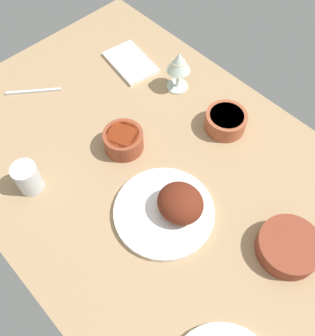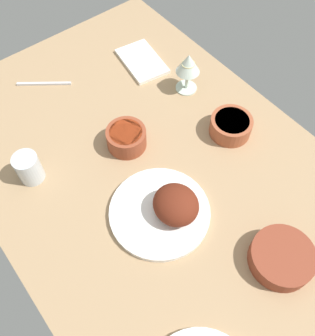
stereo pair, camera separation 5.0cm
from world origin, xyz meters
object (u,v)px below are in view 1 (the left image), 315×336
object	(u,v)px
bowl_onions	(289,246)
folded_napkin	(131,62)
bowl_sauce	(123,140)
bowl_potatoes	(226,121)
water_tumbler	(28,178)
plate_center_main	(172,208)
wine_glass	(179,64)
fork_loose	(34,91)

from	to	relation	value
bowl_onions	folded_napkin	size ratio (longest dim) A/B	0.84
folded_napkin	bowl_sauce	bearing A→B (deg)	135.65
bowl_potatoes	folded_napkin	xyz separation A→B (cm)	(40.80, 2.47, -2.45)
water_tumbler	folded_napkin	world-z (taller)	water_tumbler
bowl_potatoes	water_tumbler	xyz separation A→B (cm)	(22.97, 54.54, 1.43)
bowl_sauce	folded_napkin	bearing A→B (deg)	-44.35
plate_center_main	wine_glass	world-z (taller)	wine_glass
fork_loose	bowl_potatoes	bearing A→B (deg)	160.46
bowl_sauce	folded_napkin	xyz separation A→B (cm)	(25.28, -24.72, -2.74)
bowl_onions	wine_glass	distance (cm)	62.45
plate_center_main	water_tumbler	distance (cm)	39.49
wine_glass	water_tumbler	world-z (taller)	wine_glass
wine_glass	bowl_sauce	bearing A→B (deg)	102.58
plate_center_main	wine_glass	xyz separation A→B (cm)	(31.45, -33.68, 6.91)
bowl_sauce	folded_napkin	size ratio (longest dim) A/B	0.62
wine_glass	water_tumbler	distance (cm)	56.34
bowl_onions	fork_loose	distance (cm)	90.73
plate_center_main	bowl_sauce	xyz separation A→B (cm)	(25.04, -4.97, 0.32)
bowl_sauce	fork_loose	world-z (taller)	bowl_sauce
plate_center_main	water_tumbler	size ratio (longest dim) A/B	2.99
bowl_onions	bowl_potatoes	xyz separation A→B (cm)	(36.74, -18.63, 0.38)
bowl_potatoes	wine_glass	size ratio (longest dim) A/B	0.89
bowl_sauce	fork_loose	bearing A→B (deg)	10.99
bowl_onions	wine_glass	xyz separation A→B (cm)	(58.66, -20.15, 7.26)
bowl_onions	fork_loose	size ratio (longest dim) A/B	0.87
plate_center_main	fork_loose	bearing A→B (deg)	2.06
bowl_potatoes	fork_loose	distance (cm)	62.89
water_tumbler	bowl_onions	bearing A→B (deg)	-148.97
plate_center_main	bowl_sauce	bearing A→B (deg)	-11.23
water_tumbler	fork_loose	bearing A→B (deg)	-34.24
bowl_sauce	wine_glass	distance (cm)	30.15
bowl_potatoes	fork_loose	size ratio (longest dim) A/B	0.69
bowl_sauce	bowl_onions	bearing A→B (deg)	-170.70
bowl_sauce	bowl_potatoes	bearing A→B (deg)	-119.71
bowl_sauce	fork_loose	xyz separation A→B (cm)	(37.07, 7.20, -2.94)
bowl_onions	fork_loose	world-z (taller)	bowl_onions
plate_center_main	bowl_sauce	distance (cm)	25.54
wine_glass	folded_napkin	size ratio (longest dim) A/B	0.75
bowl_sauce	wine_glass	xyz separation A→B (cm)	(6.41, -28.71, 6.59)
bowl_onions	wine_glass	world-z (taller)	wine_glass
plate_center_main	bowl_potatoes	world-z (taller)	plate_center_main
water_tumbler	plate_center_main	bearing A→B (deg)	-145.44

